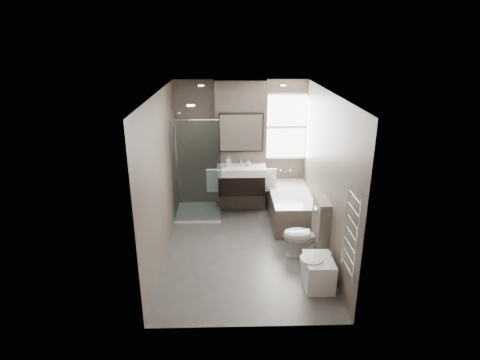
{
  "coord_description": "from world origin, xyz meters",
  "views": [
    {
      "loc": [
        -0.23,
        -5.94,
        3.42
      ],
      "look_at": [
        -0.06,
        0.15,
        1.19
      ],
      "focal_mm": 30.0,
      "sensor_mm": 36.0,
      "label": 1
    }
  ],
  "objects_px": {
    "vanity": "(241,179)",
    "bathtub": "(290,205)",
    "toilet": "(305,236)",
    "bidet": "(318,272)"
  },
  "relations": [
    {
      "from": "bathtub",
      "to": "toilet",
      "type": "bearing_deg",
      "value": -88.04
    },
    {
      "from": "toilet",
      "to": "bidet",
      "type": "xyz_separation_m",
      "value": [
        0.04,
        -0.85,
        -0.12
      ]
    },
    {
      "from": "vanity",
      "to": "bathtub",
      "type": "height_order",
      "value": "vanity"
    },
    {
      "from": "bathtub",
      "to": "toilet",
      "type": "height_order",
      "value": "toilet"
    },
    {
      "from": "vanity",
      "to": "bidet",
      "type": "relative_size",
      "value": 1.68
    },
    {
      "from": "bathtub",
      "to": "vanity",
      "type": "bearing_deg",
      "value": 160.63
    },
    {
      "from": "bathtub",
      "to": "bidet",
      "type": "distance_m",
      "value": 2.17
    },
    {
      "from": "vanity",
      "to": "bathtub",
      "type": "relative_size",
      "value": 0.59
    },
    {
      "from": "toilet",
      "to": "bathtub",
      "type": "bearing_deg",
      "value": -171.12
    },
    {
      "from": "toilet",
      "to": "bidet",
      "type": "relative_size",
      "value": 1.25
    }
  ]
}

